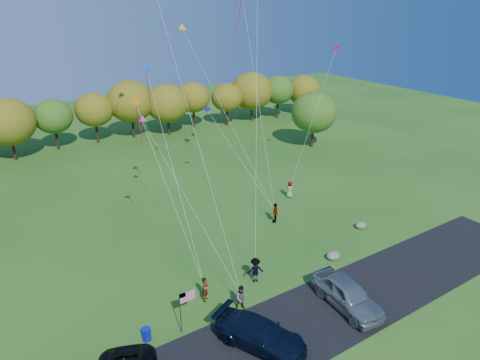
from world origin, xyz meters
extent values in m
plane|color=#245A19|center=(0.00, 0.00, 0.00)|extent=(140.00, 140.00, 0.00)
cube|color=black|center=(0.00, -4.00, 0.03)|extent=(44.00, 6.00, 0.06)
cylinder|color=#342113|center=(-10.38, 39.61, 1.23)|extent=(0.36, 0.36, 2.46)
ellipsoid|color=#2A5C18|center=(-10.38, 39.61, 4.39)|extent=(5.94, 5.94, 5.35)
cylinder|color=#342113|center=(-4.89, 37.70, 1.11)|extent=(0.36, 0.36, 2.21)
ellipsoid|color=#2A5C18|center=(-4.89, 37.70, 4.22)|extent=(6.18, 6.18, 5.56)
cylinder|color=#342113|center=(-0.58, 38.23, 1.53)|extent=(0.36, 0.36, 3.06)
ellipsoid|color=#2A5C18|center=(-0.58, 38.23, 4.90)|extent=(5.66, 5.66, 5.10)
cylinder|color=#342113|center=(4.75, 39.64, 1.54)|extent=(0.36, 0.36, 3.08)
ellipsoid|color=#3B5D17|center=(4.75, 39.64, 5.13)|extent=(6.31, 6.31, 5.68)
cylinder|color=#342113|center=(10.19, 39.44, 1.35)|extent=(0.36, 0.36, 2.69)
ellipsoid|color=#2A5C18|center=(10.19, 39.44, 4.39)|extent=(5.23, 5.23, 4.71)
cylinder|color=#342113|center=(14.66, 38.23, 1.13)|extent=(0.36, 0.36, 2.26)
ellipsoid|color=#3B5D17|center=(14.66, 38.23, 4.30)|extent=(6.30, 6.30, 5.67)
cylinder|color=#342113|center=(19.94, 39.27, 1.24)|extent=(0.36, 0.36, 2.48)
ellipsoid|color=#2A5C18|center=(19.94, 39.27, 4.11)|extent=(5.00, 5.00, 4.50)
cylinder|color=#342113|center=(24.36, 37.90, 1.34)|extent=(0.36, 0.36, 2.67)
ellipsoid|color=#3B5D17|center=(24.36, 37.90, 4.70)|extent=(6.24, 6.24, 5.62)
cylinder|color=#342113|center=(30.32, 36.47, 1.46)|extent=(0.36, 0.36, 2.91)
ellipsoid|color=#2A5C18|center=(30.32, 36.47, 4.84)|extent=(5.95, 5.95, 5.36)
cylinder|color=#342113|center=(34.61, 37.71, 1.31)|extent=(0.36, 0.36, 2.61)
ellipsoid|color=#3B5D17|center=(34.61, 37.71, 4.58)|extent=(6.06, 6.06, 5.45)
cylinder|color=#342113|center=(24.00, 22.00, 1.40)|extent=(0.36, 0.36, 2.80)
ellipsoid|color=#2A5C18|center=(24.00, 22.00, 4.75)|extent=(6.00, 6.00, 5.40)
imported|color=black|center=(-2.98, -4.06, 0.86)|extent=(4.42, 5.95, 1.60)
imported|color=#949A9D|center=(3.73, -4.26, 0.98)|extent=(2.56, 5.53, 1.83)
imported|color=#4C4C59|center=(-3.68, 1.23, 0.90)|extent=(0.76, 0.77, 1.79)
imported|color=#4C4C59|center=(-2.12, -0.80, 0.88)|extent=(1.05, 0.95, 1.75)
imported|color=#4C4C59|center=(0.29, 1.19, 0.94)|extent=(1.37, 1.06, 1.87)
imported|color=#4C4C59|center=(6.80, 7.49, 0.92)|extent=(1.11, 1.05, 1.84)
imported|color=#4C4C59|center=(11.18, 10.88, 0.86)|extent=(0.94, 1.00, 1.72)
cylinder|color=#0B16AB|center=(-8.28, -0.06, 0.41)|extent=(0.54, 0.54, 0.82)
cylinder|color=black|center=(-6.31, -0.63, 1.41)|extent=(0.05, 0.05, 2.82)
cube|color=red|center=(-5.80, -0.63, 2.43)|extent=(1.02, 0.68, 0.02)
cube|color=navy|center=(-6.11, -0.62, 2.63)|extent=(0.41, 0.02, 0.32)
ellipsoid|color=gray|center=(6.97, 0.29, 0.28)|extent=(1.13, 0.88, 0.56)
ellipsoid|color=slate|center=(12.44, 2.54, 0.26)|extent=(1.00, 0.83, 0.52)
cone|color=blue|center=(-2.06, 12.99, 13.52)|extent=(1.04, 0.61, 0.93)
cone|color=orange|center=(2.37, 15.45, 16.30)|extent=(0.81, 0.45, 0.71)
cube|color=#D20E50|center=(17.82, 12.70, 14.04)|extent=(0.72, 0.26, 0.70)
cube|color=orange|center=(-5.35, 6.59, 12.55)|extent=(0.72, 0.26, 0.74)
cube|color=#2A15D6|center=(5.03, 16.37, 8.73)|extent=(0.71, 0.24, 0.69)
cone|color=#E7106B|center=(-1.97, 15.12, 9.02)|extent=(0.83, 0.68, 0.67)
camera|label=1|loc=(-14.21, -19.44, 18.38)|focal=32.00mm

